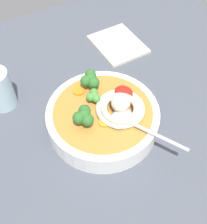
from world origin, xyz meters
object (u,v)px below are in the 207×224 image
object	(u,v)px
soup_spoon	(127,121)
folded_napkin	(118,44)
noodle_pile	(120,107)
soup_bowl	(104,119)

from	to	relation	value
soup_spoon	folded_napkin	bearing A→B (deg)	122.63
folded_napkin	noodle_pile	bearing A→B (deg)	-30.21
folded_napkin	soup_spoon	bearing A→B (deg)	-27.66
folded_napkin	soup_bowl	bearing A→B (deg)	-37.12
noodle_pile	folded_napkin	size ratio (longest dim) A/B	0.77
soup_bowl	folded_napkin	xyz separation A→B (cm)	(-23.49, 17.78, -2.34)
noodle_pile	soup_spoon	size ratio (longest dim) A/B	0.71
soup_bowl	noodle_pile	size ratio (longest dim) A/B	2.12
noodle_pile	soup_spoon	xyz separation A→B (cm)	(3.44, -0.35, -0.67)
soup_bowl	noodle_pile	distance (cm)	5.38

